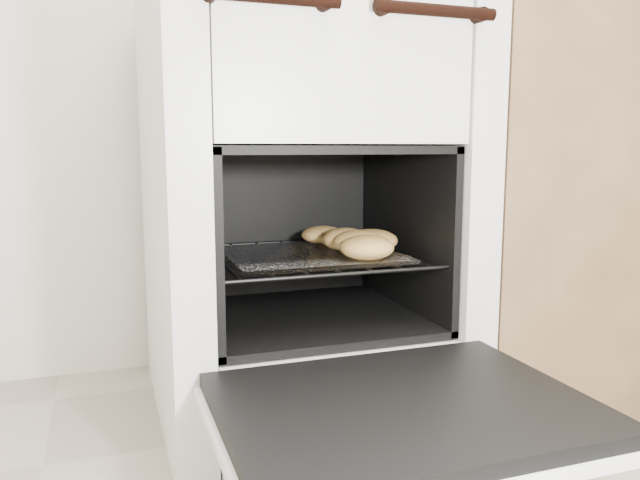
# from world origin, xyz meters

# --- Properties ---
(stove) EXTENTS (0.65, 0.72, 0.99)m
(stove) POSITION_xyz_m (-0.11, 1.14, 0.48)
(stove) COLOR silver
(stove) RESTS_ON ground
(oven_door) EXTENTS (0.58, 0.45, 0.04)m
(oven_door) POSITION_xyz_m (-0.11, 0.60, 0.22)
(oven_door) COLOR black
(oven_door) RESTS_ON stove
(oven_rack) EXTENTS (0.47, 0.45, 0.01)m
(oven_rack) POSITION_xyz_m (-0.11, 1.07, 0.38)
(oven_rack) COLOR black
(oven_rack) RESTS_ON stove
(foil_sheet) EXTENTS (0.37, 0.32, 0.01)m
(foil_sheet) POSITION_xyz_m (-0.11, 1.05, 0.39)
(foil_sheet) COLOR silver
(foil_sheet) RESTS_ON oven_rack
(baked_rolls) EXTENTS (0.20, 0.37, 0.05)m
(baked_rolls) POSITION_xyz_m (-0.01, 1.03, 0.42)
(baked_rolls) COLOR tan
(baked_rolls) RESTS_ON foil_sheet
(counter) EXTENTS (0.98, 0.69, 0.94)m
(counter) POSITION_xyz_m (0.72, 1.11, 0.47)
(counter) COLOR brown
(counter) RESTS_ON ground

